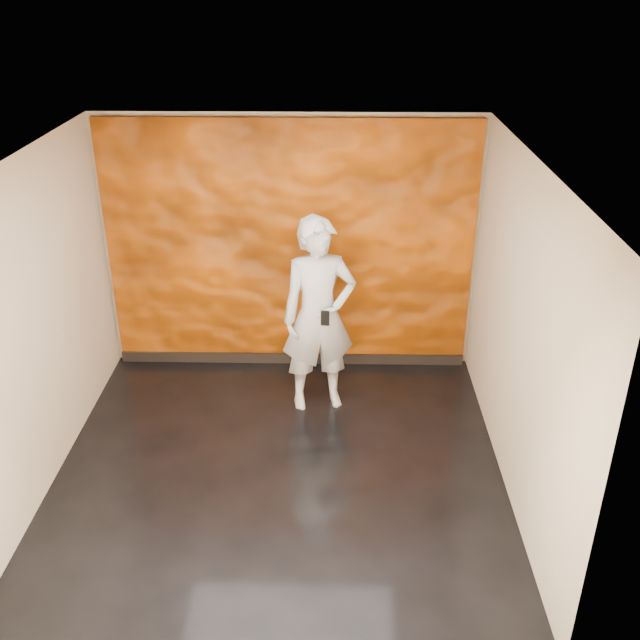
{
  "coord_description": "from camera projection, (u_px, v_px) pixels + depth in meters",
  "views": [
    {
      "loc": [
        0.48,
        -5.16,
        4.11
      ],
      "look_at": [
        0.35,
        0.67,
        1.18
      ],
      "focal_mm": 40.0,
      "sensor_mm": 36.0,
      "label": 1
    }
  ],
  "objects": [
    {
      "name": "baseboard",
      "position": [
        292.0,
        358.0,
        8.15
      ],
      "size": [
        3.9,
        0.04,
        0.12
      ],
      "primitive_type": "cube",
      "color": "black",
      "rests_on": "ground"
    },
    {
      "name": "phone",
      "position": [
        325.0,
        318.0,
        6.71
      ],
      "size": [
        0.08,
        0.03,
        0.15
      ],
      "primitive_type": "cube",
      "rotation": [
        0.0,
        0.0,
        -0.13
      ],
      "color": "black",
      "rests_on": "man"
    },
    {
      "name": "feature_wall",
      "position": [
        290.0,
        249.0,
        7.6
      ],
      "size": [
        3.9,
        0.06,
        2.75
      ],
      "primitive_type": "cube",
      "color": "#D75705",
      "rests_on": "ground"
    },
    {
      "name": "room",
      "position": [
        276.0,
        332.0,
        5.84
      ],
      "size": [
        4.02,
        4.02,
        2.81
      ],
      "color": "black",
      "rests_on": "ground"
    },
    {
      "name": "man",
      "position": [
        319.0,
        316.0,
        6.99
      ],
      "size": [
        0.82,
        0.63,
        2.02
      ],
      "primitive_type": "imported",
      "rotation": [
        0.0,
        0.0,
        0.22
      ],
      "color": "#92959F",
      "rests_on": "ground"
    }
  ]
}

